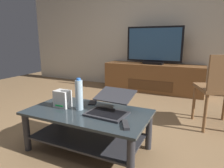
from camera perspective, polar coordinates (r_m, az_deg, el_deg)
ground_plane at (r=2.09m, az=-3.74°, el=-16.38°), size 7.68×7.68×0.00m
back_wall at (r=4.22m, az=13.48°, el=17.78°), size 6.40×0.12×2.80m
coffee_table at (r=1.85m, az=-7.11°, el=-11.38°), size 1.12×0.60×0.38m
media_cabinet at (r=3.96m, az=11.84°, el=1.82°), size 1.91×0.48×0.55m
television at (r=3.87m, az=12.19°, el=10.78°), size 1.06×0.20×0.71m
dining_chair at (r=2.50m, az=29.44°, el=-0.65°), size 0.57×0.57×0.87m
laptop at (r=1.73m, az=-0.50°, el=-6.42°), size 0.36×0.42×0.18m
router_box at (r=1.93m, az=-14.31°, el=-4.21°), size 0.15×0.11×0.16m
water_bottle_near at (r=1.81m, az=-9.62°, el=-3.12°), size 0.07×0.07×0.30m
cell_phone at (r=2.01m, az=-5.69°, el=-5.44°), size 0.12×0.16×0.01m
tv_remote at (r=1.50m, az=3.99°, el=-11.79°), size 0.11×0.16×0.02m
soundbar_remote at (r=2.12m, az=-14.69°, el=-4.71°), size 0.09×0.17×0.02m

